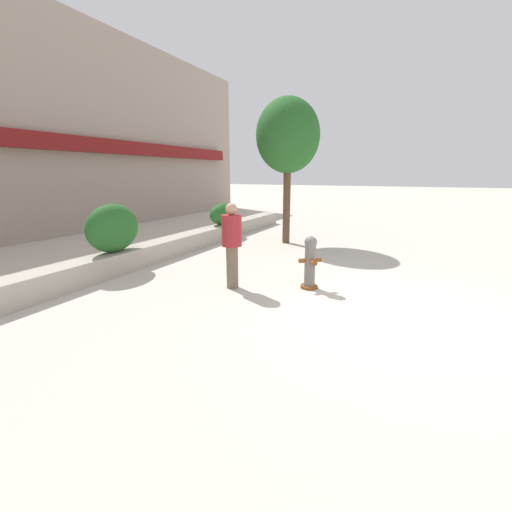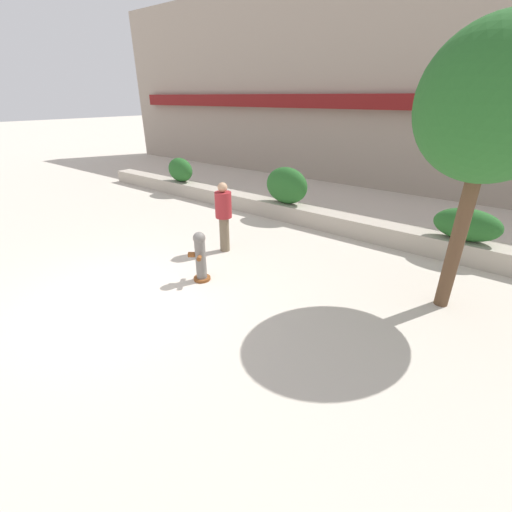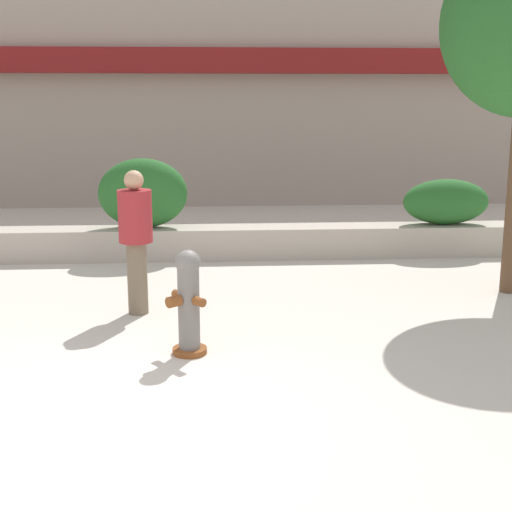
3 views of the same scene
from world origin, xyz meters
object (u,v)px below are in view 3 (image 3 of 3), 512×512
hedge_bush_1 (143,193)px  fire_hydrant (188,302)px  hedge_bush_2 (446,202)px  pedestrian (136,233)px

hedge_bush_1 → fire_hydrant: size_ratio=1.31×
hedge_bush_2 → pedestrian: (-4.76, -3.05, 0.11)m
hedge_bush_1 → hedge_bush_2: hedge_bush_1 is taller
hedge_bush_1 → hedge_bush_2: size_ratio=1.00×
fire_hydrant → pedestrian: pedestrian is taller
hedge_bush_1 → pedestrian: size_ratio=0.82×
hedge_bush_2 → pedestrian: size_ratio=0.82×
hedge_bush_1 → hedge_bush_2: (4.95, 0.00, -0.18)m
hedge_bush_1 → fire_hydrant: hedge_bush_1 is taller
hedge_bush_2 → fire_hydrant: (-4.11, -4.48, -0.32)m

